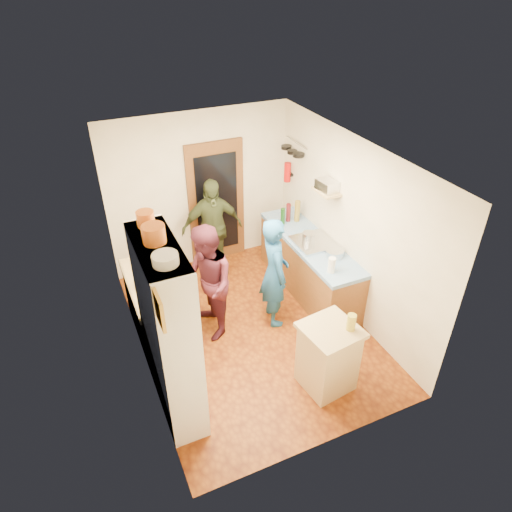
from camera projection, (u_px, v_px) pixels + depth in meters
floor at (251, 330)px, 6.52m from camera, size 3.00×4.00×0.02m
ceiling at (249, 154)px, 5.09m from camera, size 3.00×4.00×0.02m
wall_back at (200, 191)px, 7.34m from camera, size 3.00×0.02×2.60m
wall_front at (336, 359)px, 4.27m from camera, size 3.00×0.02×2.60m
wall_left at (131, 282)px, 5.29m from camera, size 0.02×4.00×2.60m
wall_right at (350, 229)px, 6.32m from camera, size 0.02×4.00×2.60m
door_frame at (216, 203)px, 7.53m from camera, size 0.95×0.06×2.10m
door_glass at (217, 204)px, 7.50m from camera, size 0.70×0.02×1.70m
hutch_body at (169, 333)px, 4.86m from camera, size 0.40×1.20×2.20m
hutch_top_shelf at (157, 247)px, 4.27m from camera, size 0.40×1.14×0.04m
plate_stack at (165, 259)px, 3.97m from camera, size 0.24×0.24×0.10m
orange_pot_a at (154, 234)px, 4.25m from camera, size 0.22×0.22×0.18m
orange_pot_b at (145, 219)px, 4.52m from camera, size 0.18×0.18×0.16m
left_counter_base at (157, 310)px, 6.22m from camera, size 0.60×1.40×0.85m
left_counter_top at (153, 283)px, 5.97m from camera, size 0.64×1.44×0.05m
toaster at (166, 297)px, 5.53m from camera, size 0.31×0.26×0.20m
kettle at (149, 280)px, 5.83m from camera, size 0.21×0.21×0.19m
orange_bowl at (155, 271)px, 6.10m from camera, size 0.19×0.19×0.08m
chopping_board at (145, 261)px, 6.35m from camera, size 0.34×0.28×0.02m
right_counter_base at (308, 267)px, 7.08m from camera, size 0.60×2.20×0.84m
right_counter_top at (310, 243)px, 6.83m from camera, size 0.62×2.22×0.06m
hob at (313, 242)px, 6.75m from camera, size 0.55×0.58×0.04m
pot_on_hob at (309, 236)px, 6.73m from camera, size 0.19×0.19×0.12m
bottle_a at (283, 216)px, 7.17m from camera, size 0.07×0.07×0.28m
bottle_b at (288, 213)px, 7.25m from camera, size 0.09×0.09×0.30m
bottle_c at (297, 211)px, 7.24m from camera, size 0.10×0.10×0.35m
paper_towel at (332, 265)px, 6.09m from camera, size 0.12×0.12×0.22m
mixing_bowl at (334, 253)px, 6.45m from camera, size 0.28×0.28×0.10m
island_base at (328, 359)px, 5.46m from camera, size 0.62×0.62×0.86m
island_top at (331, 330)px, 5.21m from camera, size 0.69×0.69×0.05m
cutting_board at (325, 329)px, 5.21m from camera, size 0.38×0.32×0.02m
oil_jar at (351, 322)px, 5.13m from camera, size 0.12×0.12×0.21m
pan_rail at (297, 143)px, 7.06m from camera, size 0.02×0.65×0.02m
pan_hang_a at (298, 155)px, 6.97m from camera, size 0.18×0.18×0.05m
pan_hang_b at (292, 152)px, 7.14m from camera, size 0.16×0.16×0.05m
pan_hang_c at (286, 147)px, 7.28m from camera, size 0.17×0.17×0.05m
wall_shelf at (327, 191)px, 6.40m from camera, size 0.26×0.42×0.03m
radio at (327, 185)px, 6.35m from camera, size 0.25×0.32×0.15m
ext_bracket at (290, 174)px, 7.52m from camera, size 0.06×0.10×0.04m
fire_extinguisher at (287, 172)px, 7.47m from camera, size 0.11×0.11×0.32m
picture_frame at (159, 310)px, 3.70m from camera, size 0.03×0.25×0.30m
person_hob at (277, 273)px, 6.25m from camera, size 0.49×0.66×1.65m
person_left at (208, 281)px, 6.07m from camera, size 0.65×0.82×1.67m
person_back at (213, 228)px, 7.25m from camera, size 1.02×0.49×1.68m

